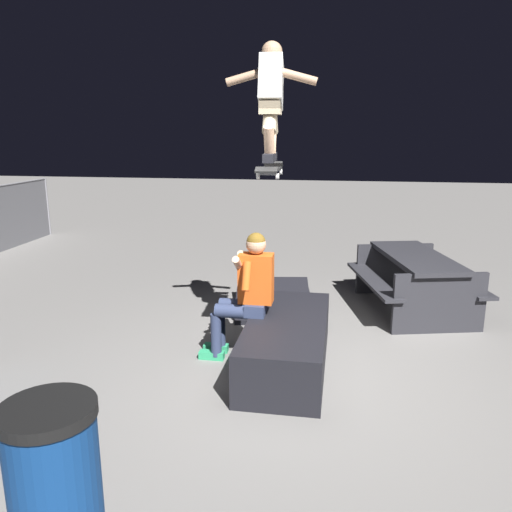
{
  "coord_description": "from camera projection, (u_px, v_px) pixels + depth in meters",
  "views": [
    {
      "loc": [
        -4.48,
        -0.28,
        2.29
      ],
      "look_at": [
        0.32,
        0.49,
        1.09
      ],
      "focal_mm": 35.64,
      "sensor_mm": 36.0,
      "label": 1
    }
  ],
  "objects": [
    {
      "name": "trash_bin",
      "position": [
        56.0,
        493.0,
        2.59
      ],
      "size": [
        0.48,
        0.48,
        0.99
      ],
      "color": "navy",
      "rests_on": "ground"
    },
    {
      "name": "ground_plane",
      "position": [
        301.0,
        376.0,
        4.89
      ],
      "size": [
        40.0,
        40.0,
        0.0
      ],
      "primitive_type": "plane",
      "color": "slate"
    },
    {
      "name": "skateboard",
      "position": [
        270.0,
        169.0,
        4.96
      ],
      "size": [
        1.03,
        0.26,
        0.13
      ],
      "color": "black"
    },
    {
      "name": "kicker_ramp",
      "position": [
        273.0,
        305.0,
        6.68
      ],
      "size": [
        1.24,
        1.14,
        0.4
      ],
      "color": "black",
      "rests_on": "ground"
    },
    {
      "name": "picnic_table_back",
      "position": [
        415.0,
        274.0,
        6.57
      ],
      "size": [
        1.97,
        1.7,
        0.75
      ],
      "color": "#28282D",
      "rests_on": "ground"
    },
    {
      "name": "person_sitting_on_ledge",
      "position": [
        246.0,
        290.0,
        5.12
      ],
      "size": [
        0.59,
        0.75,
        1.33
      ],
      "color": "#2D3856",
      "rests_on": "ground"
    },
    {
      "name": "skater_airborne",
      "position": [
        271.0,
        96.0,
        4.85
      ],
      "size": [
        0.62,
        0.89,
        1.12
      ],
      "color": "black"
    },
    {
      "name": "ledge_box_main",
      "position": [
        287.0,
        343.0,
        5.04
      ],
      "size": [
        1.83,
        0.78,
        0.49
      ],
      "primitive_type": "cube",
      "rotation": [
        0.0,
        0.0,
        -0.01
      ],
      "color": "black",
      "rests_on": "ground"
    }
  ]
}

